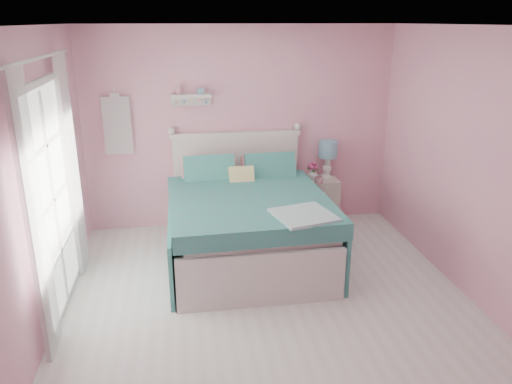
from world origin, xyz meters
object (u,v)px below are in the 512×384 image
object	(u,v)px
bed	(247,223)
table_lamp	(328,152)
teacup	(319,180)
nightstand	(320,201)
vase	(313,174)

from	to	relation	value
bed	table_lamp	bearing A→B (deg)	35.79
teacup	table_lamp	bearing A→B (deg)	54.47
table_lamp	teacup	size ratio (longest dim) A/B	4.69
bed	nightstand	bearing A→B (deg)	35.71
nightstand	vase	distance (m)	0.40
teacup	bed	bearing A→B (deg)	-146.46
bed	nightstand	world-z (taller)	bed
bed	teacup	xyz separation A→B (m)	(1.04, 0.69, 0.26)
bed	table_lamp	distance (m)	1.65
bed	table_lamp	world-z (taller)	bed
vase	nightstand	bearing A→B (deg)	-4.80
nightstand	vase	size ratio (longest dim) A/B	4.55
vase	teacup	world-z (taller)	vase
bed	vase	xyz separation A→B (m)	(1.01, 0.87, 0.29)
bed	vase	distance (m)	1.36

